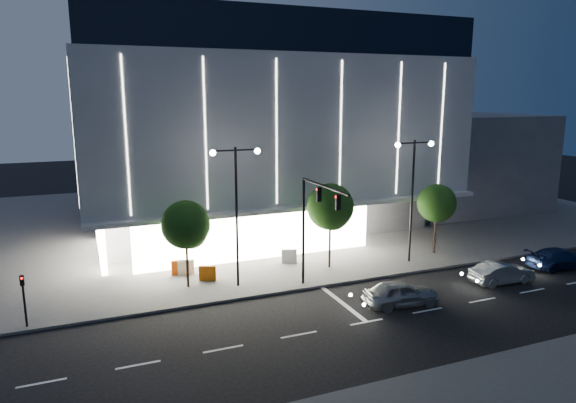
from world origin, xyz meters
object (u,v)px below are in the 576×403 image
(traffic_mast, at_px, (313,215))
(tree_right, at_px, (437,205))
(barrier_c, at_px, (208,273))
(car_lead, at_px, (401,293))
(barrier_d, at_px, (289,256))
(barrier_a, at_px, (180,267))
(barrier_b, at_px, (186,267))
(ped_signal_far, at_px, (24,295))
(tree_left, at_px, (186,227))
(car_second, at_px, (502,273))
(car_third, at_px, (560,258))
(street_lamp_east, at_px, (413,183))
(tree_mid, at_px, (331,209))
(street_lamp_west, at_px, (236,196))

(traffic_mast, distance_m, tree_right, 12.63)
(traffic_mast, xyz_separation_m, barrier_c, (-5.59, 4.28, -4.38))
(car_lead, bearing_deg, barrier_d, 25.15)
(barrier_a, height_order, barrier_b, same)
(ped_signal_far, distance_m, barrier_a, 10.28)
(barrier_a, distance_m, barrier_c, 2.36)
(tree_left, bearing_deg, tree_right, -0.00)
(traffic_mast, distance_m, car_second, 13.32)
(tree_right, xyz_separation_m, barrier_c, (-17.62, 0.60, -3.23))
(traffic_mast, bearing_deg, car_third, -7.16)
(tree_right, bearing_deg, barrier_d, 170.15)
(street_lamp_east, xyz_separation_m, car_second, (3.23, -5.69, -5.25))
(car_second, distance_m, barrier_a, 21.36)
(tree_mid, xyz_separation_m, car_lead, (0.95, -7.32, -3.57))
(ped_signal_far, relative_size, barrier_d, 2.73)
(street_lamp_west, bearing_deg, street_lamp_east, 0.00)
(street_lamp_west, distance_m, street_lamp_east, 13.00)
(street_lamp_west, xyz_separation_m, tree_left, (-2.97, 1.02, -1.92))
(tree_mid, relative_size, barrier_a, 5.59)
(tree_mid, bearing_deg, ped_signal_far, -172.45)
(street_lamp_east, distance_m, tree_left, 16.12)
(traffic_mast, xyz_separation_m, barrier_b, (-6.67, 6.02, -4.38))
(car_third, bearing_deg, traffic_mast, 88.36)
(traffic_mast, distance_m, barrier_a, 10.33)
(tree_left, bearing_deg, street_lamp_east, -3.65)
(car_second, bearing_deg, barrier_c, 70.67)
(car_second, distance_m, car_third, 6.10)
(street_lamp_east, bearing_deg, ped_signal_far, -176.56)
(ped_signal_far, distance_m, barrier_c, 10.94)
(ped_signal_far, distance_m, car_lead, 20.58)
(traffic_mast, distance_m, barrier_c, 8.29)
(traffic_mast, height_order, tree_mid, traffic_mast)
(street_lamp_west, relative_size, tree_mid, 1.46)
(car_lead, relative_size, barrier_d, 4.05)
(barrier_a, bearing_deg, tree_mid, -6.43)
(car_second, relative_size, car_third, 0.87)
(car_third, bearing_deg, car_lead, 100.89)
(barrier_c, bearing_deg, traffic_mast, -16.58)
(tree_mid, bearing_deg, barrier_c, 176.02)
(street_lamp_east, relative_size, car_third, 1.83)
(tree_mid, relative_size, car_second, 1.44)
(barrier_c, bearing_deg, tree_right, 18.93)
(tree_right, distance_m, car_lead, 11.32)
(tree_left, bearing_deg, car_second, -19.26)
(barrier_b, bearing_deg, car_lead, -38.09)
(tree_mid, bearing_deg, street_lamp_east, -9.69)
(barrier_d, bearing_deg, tree_mid, -21.75)
(traffic_mast, relative_size, barrier_b, 6.43)
(tree_left, distance_m, barrier_d, 8.64)
(car_second, bearing_deg, car_third, -80.17)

